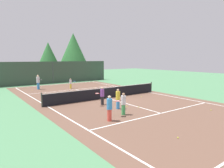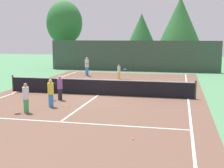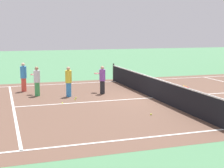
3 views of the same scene
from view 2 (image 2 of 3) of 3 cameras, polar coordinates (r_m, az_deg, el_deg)
name	(u,v)px [view 2 (image 2 of 3)]	position (r m, az deg, el deg)	size (l,w,h in m)	color
ground_plane	(98,95)	(19.64, -2.51, -2.02)	(80.00, 80.00, 0.00)	#4C8456
court_surface	(98,95)	(19.64, -2.51, -2.01)	(13.00, 25.00, 0.01)	brown
tennis_net	(98,87)	(19.55, -2.52, -0.55)	(11.90, 0.10, 1.10)	#333833
perimeter_fence	(132,56)	(33.08, 3.76, 5.17)	(18.00, 0.12, 3.20)	#384C3D
tree_0	(180,20)	(35.67, 12.35, 11.32)	(4.52, 4.52, 7.90)	brown
tree_1	(141,30)	(36.16, 5.42, 9.77)	(3.32, 3.32, 6.20)	brown
tree_2	(64,23)	(38.57, -8.71, 10.94)	(4.34, 3.92, 7.83)	brown
player_0	(119,72)	(26.80, 1.33, 2.29)	(0.83, 0.33, 1.24)	yellow
player_1	(87,66)	(29.19, -4.62, 3.26)	(0.56, 0.95, 1.71)	#388CD8
player_2	(51,93)	(16.54, -11.15, -1.59)	(0.31, 0.31, 1.46)	#388CD8
player_4	(60,87)	(18.23, -9.57, -0.63)	(0.89, 0.47, 1.42)	#232328
player_5	(25,97)	(15.56, -15.55, -2.39)	(0.89, 0.44, 1.45)	#3FA559
ball_crate	(99,87)	(21.60, -2.33, -0.54)	(0.41, 0.28, 0.43)	red
tennis_ball_0	(63,106)	(16.67, -8.98, -3.95)	(0.07, 0.07, 0.07)	#CCE533
tennis_ball_1	(148,82)	(25.22, 6.63, 0.42)	(0.07, 0.07, 0.07)	#CCE533
tennis_ball_2	(75,110)	(15.61, -6.79, -4.79)	(0.07, 0.07, 0.07)	#CCE533
tennis_ball_3	(126,84)	(23.93, 2.55, 0.01)	(0.07, 0.07, 0.07)	#CCE533
tennis_ball_4	(181,90)	(21.91, 12.43, -1.00)	(0.07, 0.07, 0.07)	#CCE533
tennis_ball_6	(69,107)	(16.43, -7.89, -4.12)	(0.07, 0.07, 0.07)	#CCE533
tennis_ball_7	(133,139)	(11.36, 3.92, -9.96)	(0.07, 0.07, 0.07)	#CCE533
tennis_ball_8	(133,75)	(29.79, 3.83, 1.74)	(0.07, 0.07, 0.07)	#CCE533
tennis_ball_9	(76,76)	(29.01, -6.61, 1.51)	(0.07, 0.07, 0.07)	#CCE533
tennis_ball_10	(129,91)	(20.89, 3.15, -1.28)	(0.07, 0.07, 0.07)	#CCE533
tennis_ball_11	(144,101)	(17.66, 5.80, -3.17)	(0.07, 0.07, 0.07)	#CCE533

